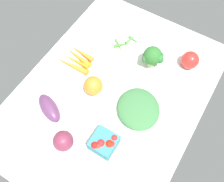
{
  "coord_description": "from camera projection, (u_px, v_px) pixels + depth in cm",
  "views": [
    {
      "loc": [
        46.31,
        28.39,
        104.02
      ],
      "look_at": [
        0.0,
        0.0,
        4.0
      ],
      "focal_mm": 41.9,
      "sensor_mm": 36.0,
      "label": 1
    }
  ],
  "objects": [
    {
      "name": "bell_pepper_red",
      "position": [
        190.0,
        60.0,
        1.19
      ],
      "size": [
        11.41,
        11.41,
        8.41
      ],
      "primitive_type": "ellipsoid",
      "rotation": [
        0.0,
        0.0,
        5.63
      ],
      "color": "red",
      "rests_on": "tablecloth"
    },
    {
      "name": "eggplant",
      "position": [
        49.0,
        108.0,
        1.08
      ],
      "size": [
        12.11,
        16.04,
        6.58
      ],
      "primitive_type": "ellipsoid",
      "rotation": [
        0.0,
        0.0,
        1.14
      ],
      "color": "#643761",
      "rests_on": "tablecloth"
    },
    {
      "name": "carrot_bunch",
      "position": [
        76.0,
        59.0,
        1.23
      ],
      "size": [
        12.43,
        18.11,
        2.96
      ],
      "color": "orange",
      "rests_on": "tablecloth"
    },
    {
      "name": "leafy_greens_clump",
      "position": [
        138.0,
        109.0,
        1.1
      ],
      "size": [
        26.59,
        26.23,
        4.48
      ],
      "primitive_type": "ellipsoid",
      "rotation": [
        0.0,
        0.0,
        3.8
      ],
      "color": "#3E7843",
      "rests_on": "tablecloth"
    },
    {
      "name": "tablecloth",
      "position": [
        112.0,
        94.0,
        1.16
      ],
      "size": [
        104.0,
        76.0,
        2.0
      ],
      "primitive_type": "cube",
      "color": "white",
      "rests_on": "ground"
    },
    {
      "name": "heirloom_tomato_orange",
      "position": [
        93.0,
        86.0,
        1.12
      ],
      "size": [
        8.56,
        8.56,
        8.56
      ],
      "primitive_type": "sphere",
      "color": "orange",
      "rests_on": "tablecloth"
    },
    {
      "name": "berry_basket",
      "position": [
        104.0,
        143.0,
        1.01
      ],
      "size": [
        9.67,
        9.67,
        6.99
      ],
      "color": "teal",
      "rests_on": "tablecloth"
    },
    {
      "name": "broccoli_head",
      "position": [
        153.0,
        57.0,
        1.16
      ],
      "size": [
        8.65,
        9.47,
        12.36
      ],
      "color": "#A5BF7D",
      "rests_on": "tablecloth"
    },
    {
      "name": "okra_pile",
      "position": [
        126.0,
        42.0,
        1.28
      ],
      "size": [
        13.73,
        12.04,
        1.73
      ],
      "color": "#548F3B",
      "rests_on": "tablecloth"
    },
    {
      "name": "red_onion_center",
      "position": [
        63.0,
        141.0,
        1.01
      ],
      "size": [
        8.13,
        8.13,
        8.13
      ],
      "primitive_type": "sphere",
      "color": "#7C2E47",
      "rests_on": "tablecloth"
    }
  ]
}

